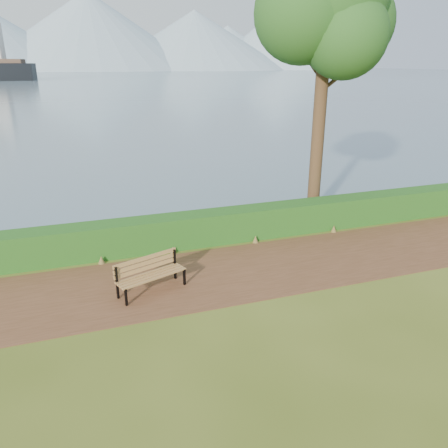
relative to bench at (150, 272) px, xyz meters
name	(u,v)px	position (x,y,z in m)	size (l,w,h in m)	color
ground	(230,278)	(2.14, -0.03, -0.51)	(140.00, 140.00, 0.00)	#475317
path	(226,273)	(2.14, 0.27, -0.51)	(40.00, 3.40, 0.01)	#50321B
hedge	(203,228)	(2.14, 2.57, -0.01)	(32.00, 0.85, 1.00)	#1D4714
water	(72,74)	(2.14, 259.97, -0.51)	(700.00, 510.00, 0.00)	#43586B
mountains	(53,35)	(-7.03, 406.02, 27.18)	(585.00, 190.00, 70.00)	#839EAF
bench	(150,272)	(0.00, 0.00, 0.00)	(1.84, 1.09, 0.89)	black
tree	(327,7)	(6.72, 3.63, 6.59)	(4.95, 4.10, 9.56)	#3B2918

